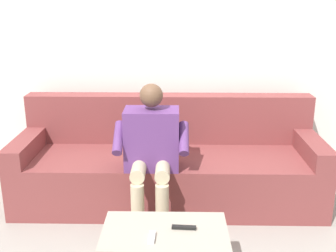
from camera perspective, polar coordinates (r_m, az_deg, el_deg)
ground_plane at (r=3.14m, az=-0.20°, el=-16.04°), size 8.00×8.00×0.00m
back_wall at (r=3.96m, az=0.20°, el=9.96°), size 5.00×0.06×2.44m
couch at (r=3.66m, az=0.06°, el=-5.48°), size 2.60×0.85×0.89m
person_solo_seated at (r=3.17m, az=-2.31°, el=-2.84°), size 0.57×0.51×1.12m
remote_black at (r=2.57m, az=2.22°, el=-13.85°), size 0.15×0.04×0.02m
remote_white at (r=2.48m, az=-2.25°, el=-15.15°), size 0.04×0.12×0.02m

